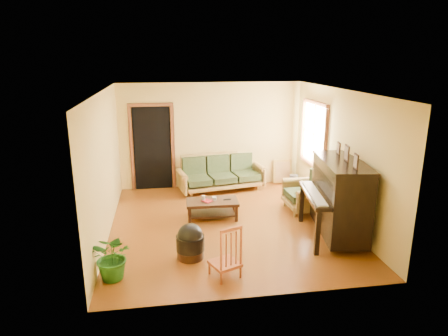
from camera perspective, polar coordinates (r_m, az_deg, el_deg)
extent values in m
plane|color=#612E0C|center=(7.96, 0.48, -8.02)|extent=(5.00, 5.00, 0.00)
cube|color=black|center=(9.92, -10.18, 2.77)|extent=(1.08, 0.16, 2.05)
cube|color=white|center=(9.31, 12.75, 4.77)|extent=(0.12, 1.36, 1.46)
cube|color=olive|center=(9.76, -0.35, -0.72)|extent=(2.19, 1.23, 0.89)
cube|color=black|center=(8.18, -1.71, -5.92)|extent=(1.07, 0.61, 0.38)
cube|color=olive|center=(8.66, 11.40, -3.14)|extent=(0.90, 0.94, 0.91)
cube|color=black|center=(7.47, 16.21, -4.36)|extent=(1.20, 1.76, 1.44)
cylinder|color=black|center=(6.66, -4.82, -10.95)|extent=(0.50, 0.50, 0.44)
cube|color=#99401B|center=(6.04, 0.13, -11.68)|extent=(0.54, 0.56, 0.85)
cube|color=gold|center=(10.46, 8.35, -0.46)|extent=(0.48, 0.11, 0.65)
cylinder|color=#354AA0|center=(10.36, 9.93, -1.74)|extent=(0.28, 0.28, 0.28)
imported|color=#22601B|center=(6.22, -15.50, -12.10)|extent=(0.83, 0.78, 0.73)
imported|color=maroon|center=(8.01, -2.85, -4.88)|extent=(0.25, 0.26, 0.02)
cylinder|color=silver|center=(8.08, -2.95, -4.33)|extent=(0.07, 0.07, 0.12)
cylinder|color=silver|center=(8.14, -1.40, -4.36)|extent=(0.11, 0.11, 0.06)
cube|color=black|center=(8.15, 0.44, -4.51)|extent=(0.15, 0.04, 0.02)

